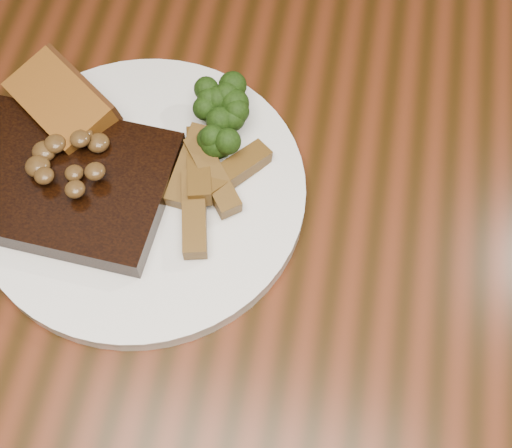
{
  "coord_description": "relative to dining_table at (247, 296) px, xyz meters",
  "views": [
    {
      "loc": [
        0.06,
        -0.26,
        1.32
      ],
      "look_at": [
        0.01,
        0.02,
        0.78
      ],
      "focal_mm": 50.0,
      "sensor_mm": 36.0,
      "label": 1
    }
  ],
  "objects": [
    {
      "name": "broccoli_cluster",
      "position": [
        -0.04,
        0.11,
        0.12
      ],
      "size": [
        0.08,
        0.08,
        0.04
      ],
      "primitive_type": null,
      "color": "#1D3B0D",
      "rests_on": "plate"
    },
    {
      "name": "steak_bone",
      "position": [
        -0.17,
        -0.03,
        0.11
      ],
      "size": [
        0.15,
        0.02,
        0.02
      ],
      "primitive_type": "cube",
      "rotation": [
        0.0,
        0.0,
        -0.07
      ],
      "color": "#C3BA97",
      "rests_on": "plate"
    },
    {
      "name": "plate",
      "position": [
        -0.1,
        0.04,
        0.1
      ],
      "size": [
        0.35,
        0.35,
        0.01
      ],
      "primitive_type": "cylinder",
      "rotation": [
        0.0,
        0.0,
        -0.2
      ],
      "color": "white",
      "rests_on": "dining_table"
    },
    {
      "name": "mushroom_pile",
      "position": [
        -0.16,
        0.04,
        0.15
      ],
      "size": [
        0.06,
        0.06,
        0.03
      ],
      "primitive_type": null,
      "color": "#503819",
      "rests_on": "steak"
    },
    {
      "name": "garlic_bread",
      "position": [
        -0.19,
        0.1,
        0.12
      ],
      "size": [
        0.11,
        0.1,
        0.02
      ],
      "primitive_type": "cube",
      "rotation": [
        0.0,
        0.0,
        -0.65
      ],
      "color": "#95531B",
      "rests_on": "plate"
    },
    {
      "name": "dining_table",
      "position": [
        0.0,
        0.0,
        0.0
      ],
      "size": [
        1.6,
        0.9,
        0.75
      ],
      "color": "#4F210F",
      "rests_on": "ground"
    },
    {
      "name": "potato_wedges",
      "position": [
        -0.05,
        0.05,
        0.12
      ],
      "size": [
        0.1,
        0.1,
        0.02
      ],
      "primitive_type": null,
      "color": "brown",
      "rests_on": "plate"
    },
    {
      "name": "ground",
      "position": [
        0.0,
        0.0,
        -0.66
      ],
      "size": [
        4.5,
        4.5,
        0.0
      ],
      "primitive_type": "plane",
      "color": "#3A240D",
      "rests_on": "ground"
    },
    {
      "name": "steak",
      "position": [
        -0.17,
        0.03,
        0.12
      ],
      "size": [
        0.19,
        0.15,
        0.03
      ],
      "primitive_type": "cube",
      "rotation": [
        0.0,
        0.0,
        -0.07
      ],
      "color": "black",
      "rests_on": "plate"
    }
  ]
}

